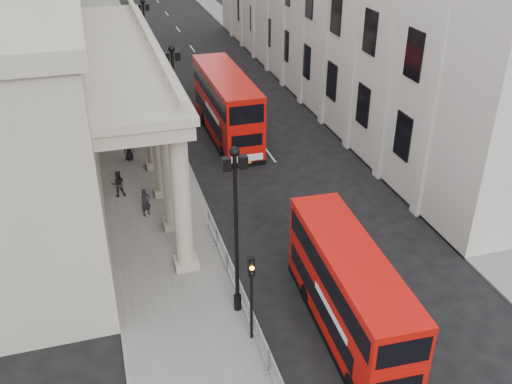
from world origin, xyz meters
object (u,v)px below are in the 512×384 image
bus_far (226,104)px  pedestrian_c (129,149)px  bus_near (349,291)px  pedestrian_a (146,202)px  pedestrian_b (118,184)px  traffic_light (251,283)px  lamp_post_north (146,40)px  lamp_post_south (236,222)px  lamp_post_mid (175,98)px

bus_far → pedestrian_c: size_ratio=7.26×
bus_near → pedestrian_a: (-7.34, 12.27, -1.24)m
pedestrian_b → pedestrian_c: (1.14, 5.15, -0.07)m
traffic_light → lamp_post_north: bearing=90.2°
lamp_post_north → bus_near: (4.29, -34.62, -2.69)m
lamp_post_south → lamp_post_north: same height
pedestrian_a → lamp_post_mid: bearing=41.7°
lamp_post_north → bus_near: bearing=-82.9°
traffic_light → pedestrian_a: size_ratio=2.49×
pedestrian_a → pedestrian_c: (-0.25, 7.97, -0.07)m
lamp_post_mid → traffic_light: bearing=-89.7°
traffic_light → pedestrian_a: traffic_light is taller
lamp_post_south → traffic_light: lamp_post_south is taller
bus_far → pedestrian_b: 11.77m
traffic_light → bus_far: bearing=78.9°
bus_far → pedestrian_b: bearing=-139.8°
traffic_light → bus_near: 4.33m
pedestrian_a → pedestrian_c: size_ratio=1.09×
lamp_post_north → traffic_light: size_ratio=1.93×
bus_near → pedestrian_b: (-8.73, 15.09, -1.24)m
lamp_post_mid → bus_far: bearing=42.3°
bus_near → pedestrian_c: 21.66m
lamp_post_mid → pedestrian_c: lamp_post_mid is taller
bus_near → lamp_post_south: bearing=151.2°
lamp_post_south → lamp_post_mid: bearing=90.0°
lamp_post_mid → bus_near: 19.30m
pedestrian_a → pedestrian_b: size_ratio=0.99×
lamp_post_mid → pedestrian_a: (-3.05, -6.35, -3.93)m
bus_far → pedestrian_b: bus_far is taller
lamp_post_south → pedestrian_c: bearing=100.6°
pedestrian_c → traffic_light: bearing=-91.8°
traffic_light → pedestrian_b: (-4.54, 14.49, -2.12)m
lamp_post_south → bus_far: bearing=77.5°
lamp_post_south → bus_far: lamp_post_south is taller
lamp_post_south → lamp_post_north: 32.00m
pedestrian_c → lamp_post_south: bearing=-91.0°
traffic_light → bus_far: size_ratio=0.37×
lamp_post_north → lamp_post_mid: bearing=-90.0°
traffic_light → pedestrian_b: size_ratio=2.48×
lamp_post_north → traffic_light: bearing=-89.8°
pedestrian_c → bus_near: bearing=-81.1°
lamp_post_north → pedestrian_b: bearing=-102.8°
lamp_post_mid → lamp_post_north: size_ratio=1.00×
pedestrian_a → lamp_post_north: bearing=59.6°
bus_far → pedestrian_a: bearing=-126.0°
bus_far → lamp_post_north: bearing=110.1°
lamp_post_north → bus_far: 12.97m
bus_far → lamp_post_mid: bearing=-137.9°
lamp_post_south → lamp_post_north: (0.00, 32.00, 0.00)m
lamp_post_mid → pedestrian_b: lamp_post_mid is taller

